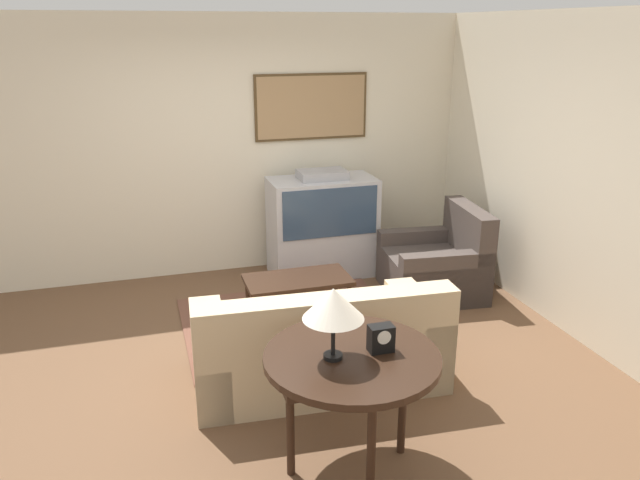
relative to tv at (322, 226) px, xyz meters
name	(u,v)px	position (x,y,z in m)	size (l,w,h in m)	color
ground_plane	(271,360)	(-0.95, -1.68, -0.54)	(12.00, 12.00, 0.00)	brown
wall_back	(225,147)	(-0.93, 0.45, 0.81)	(12.00, 0.10, 2.70)	beige
wall_right	(568,176)	(1.68, -1.68, 0.81)	(0.06, 12.00, 2.70)	beige
area_rug	(292,323)	(-0.62, -1.11, -0.54)	(1.93, 1.62, 0.01)	brown
tv	(322,226)	(0.00, 0.00, 0.00)	(1.11, 0.58, 1.15)	#B7B7BC
couch	(319,347)	(-0.67, -2.10, -0.25)	(1.89, 1.03, 0.83)	#CCB289
armchair	(437,266)	(0.95, -0.82, -0.26)	(1.00, 1.00, 0.88)	#473D38
coffee_table	(298,283)	(-0.57, -1.10, -0.15)	(0.93, 0.49, 0.44)	black
console_table	(352,366)	(-0.77, -3.10, 0.17)	(1.02, 1.02, 0.78)	black
table_lamp	(333,305)	(-0.88, -3.11, 0.57)	(0.35, 0.35, 0.43)	black
mantel_clock	(381,338)	(-0.60, -3.11, 0.32)	(0.14, 0.10, 0.16)	black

